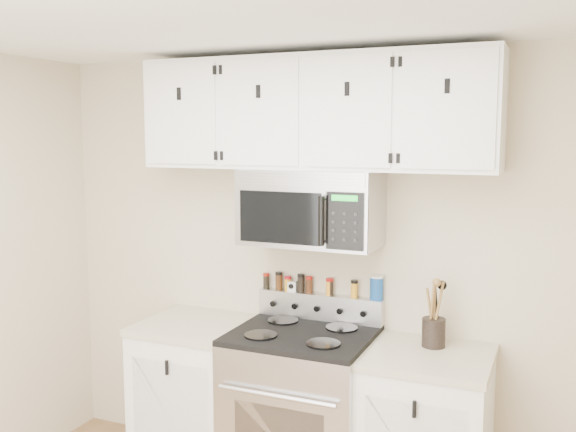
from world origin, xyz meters
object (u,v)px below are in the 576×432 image
Objects in this scene: range at (302,412)px; utensil_crock at (434,330)px; microwave at (311,207)px; salt_canister at (377,288)px.

utensil_crock is (0.69, 0.13, 0.52)m from range.
range is 3.10× the size of utensil_crock.
utensil_crock is at bearing 0.51° from microwave.
salt_canister is at bearing 39.70° from range.
microwave is at bearing -155.39° from salt_canister.
salt_canister reaches higher than range.
salt_canister is at bearing 24.61° from microwave.
utensil_crock is 2.56× the size of salt_canister.
range is 1.45× the size of microwave.
range is 0.88m from utensil_crock.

